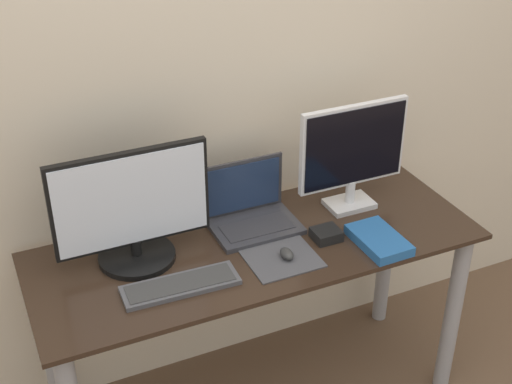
{
  "coord_description": "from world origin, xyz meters",
  "views": [
    {
      "loc": [
        -0.85,
        -1.57,
        2.15
      ],
      "look_at": [
        0.01,
        0.32,
        0.94
      ],
      "focal_mm": 50.0,
      "sensor_mm": 36.0,
      "label": 1
    }
  ],
  "objects_px": {
    "laptop": "(250,210)",
    "mouse": "(287,254)",
    "monitor_right": "(353,152)",
    "book": "(379,240)",
    "power_brick": "(326,234)",
    "monitor_left": "(132,211)",
    "keyboard": "(181,285)"
  },
  "relations": [
    {
      "from": "laptop",
      "to": "power_brick",
      "type": "bearing_deg",
      "value": -45.46
    },
    {
      "from": "monitor_right",
      "to": "laptop",
      "type": "distance_m",
      "value": 0.43
    },
    {
      "from": "mouse",
      "to": "book",
      "type": "relative_size",
      "value": 0.28
    },
    {
      "from": "monitor_left",
      "to": "laptop",
      "type": "xyz_separation_m",
      "value": [
        0.44,
        0.04,
        -0.13
      ]
    },
    {
      "from": "monitor_left",
      "to": "mouse",
      "type": "distance_m",
      "value": 0.53
    },
    {
      "from": "monitor_left",
      "to": "power_brick",
      "type": "bearing_deg",
      "value": -14.16
    },
    {
      "from": "laptop",
      "to": "mouse",
      "type": "distance_m",
      "value": 0.26
    },
    {
      "from": "keyboard",
      "to": "power_brick",
      "type": "xyz_separation_m",
      "value": [
        0.55,
        0.05,
        0.01
      ]
    },
    {
      "from": "keyboard",
      "to": "mouse",
      "type": "xyz_separation_m",
      "value": [
        0.38,
        -0.0,
        0.01
      ]
    },
    {
      "from": "monitor_left",
      "to": "book",
      "type": "relative_size",
      "value": 2.26
    },
    {
      "from": "monitor_right",
      "to": "mouse",
      "type": "height_order",
      "value": "monitor_right"
    },
    {
      "from": "monitor_right",
      "to": "book",
      "type": "height_order",
      "value": "monitor_right"
    },
    {
      "from": "keyboard",
      "to": "mouse",
      "type": "height_order",
      "value": "mouse"
    },
    {
      "from": "monitor_left",
      "to": "keyboard",
      "type": "height_order",
      "value": "monitor_left"
    },
    {
      "from": "mouse",
      "to": "power_brick",
      "type": "bearing_deg",
      "value": 15.75
    },
    {
      "from": "monitor_left",
      "to": "power_brick",
      "type": "relative_size",
      "value": 5.47
    },
    {
      "from": "laptop",
      "to": "monitor_left",
      "type": "bearing_deg",
      "value": -174.45
    },
    {
      "from": "book",
      "to": "monitor_left",
      "type": "bearing_deg",
      "value": 161.33
    },
    {
      "from": "monitor_left",
      "to": "laptop",
      "type": "height_order",
      "value": "monitor_left"
    },
    {
      "from": "mouse",
      "to": "book",
      "type": "height_order",
      "value": "mouse"
    },
    {
      "from": "keyboard",
      "to": "book",
      "type": "bearing_deg",
      "value": -4.42
    },
    {
      "from": "monitor_right",
      "to": "book",
      "type": "bearing_deg",
      "value": -98.59
    },
    {
      "from": "mouse",
      "to": "book",
      "type": "distance_m",
      "value": 0.33
    },
    {
      "from": "keyboard",
      "to": "power_brick",
      "type": "height_order",
      "value": "power_brick"
    },
    {
      "from": "monitor_left",
      "to": "book",
      "type": "height_order",
      "value": "monitor_left"
    },
    {
      "from": "book",
      "to": "mouse",
      "type": "bearing_deg",
      "value": 170.66
    },
    {
      "from": "mouse",
      "to": "power_brick",
      "type": "height_order",
      "value": "same"
    },
    {
      "from": "monitor_left",
      "to": "book",
      "type": "xyz_separation_m",
      "value": [
        0.78,
        -0.26,
        -0.17
      ]
    },
    {
      "from": "monitor_right",
      "to": "laptop",
      "type": "height_order",
      "value": "monitor_right"
    },
    {
      "from": "monitor_right",
      "to": "book",
      "type": "relative_size",
      "value": 1.84
    },
    {
      "from": "monitor_left",
      "to": "keyboard",
      "type": "xyz_separation_m",
      "value": [
        0.08,
        -0.21,
        -0.18
      ]
    },
    {
      "from": "laptop",
      "to": "keyboard",
      "type": "relative_size",
      "value": 0.81
    }
  ]
}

